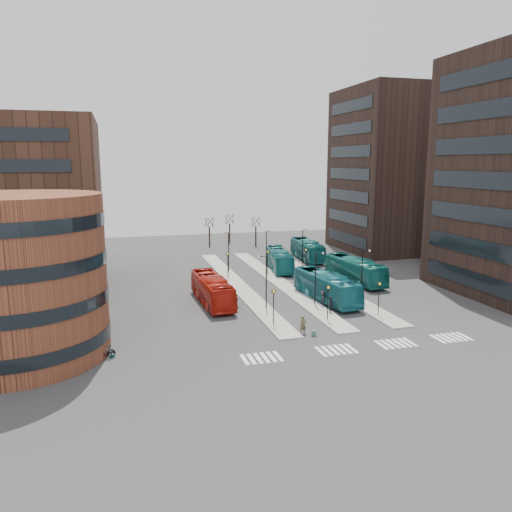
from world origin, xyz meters
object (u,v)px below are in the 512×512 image
object	(u,v)px
red_bus	(212,290)
suitcase	(314,333)
commuter_b	(331,305)
bicycle_far	(105,351)
teal_bus_c	(355,270)
commuter_a	(235,301)
bicycle_near	(105,355)
commuter_c	(323,299)
teal_bus_d	(307,250)
bicycle_mid	(105,353)
teal_bus_b	(279,259)
traveller	(303,325)
teal_bus_a	(326,287)

from	to	relation	value
red_bus	suitcase	bearing A→B (deg)	-64.53
commuter_b	bicycle_far	xyz separation A→B (m)	(-23.95, -6.17, -0.45)
teal_bus_c	commuter_a	size ratio (longest dim) A/B	7.77
commuter_b	bicycle_near	size ratio (longest dim) A/B	1.05
commuter_b	commuter_c	xyz separation A→B (m)	(0.27, 2.80, -0.02)
teal_bus_d	suitcase	bearing A→B (deg)	-105.97
teal_bus_d	red_bus	bearing A→B (deg)	-128.39
commuter_a	bicycle_mid	xyz separation A→B (m)	(-14.27, -11.82, -0.27)
teal_bus_c	commuter_c	size ratio (longest dim) A/B	6.72
suitcase	red_bus	xyz separation A→B (m)	(-7.39, 13.86, 1.39)
commuter_b	commuter_c	distance (m)	2.82
suitcase	commuter_c	world-z (taller)	commuter_c
teal_bus_d	commuter_b	world-z (taller)	teal_bus_d
red_bus	bicycle_near	xyz separation A→B (m)	(-12.03, -14.68, -1.20)
suitcase	bicycle_near	distance (m)	19.44
bicycle_far	commuter_c	bearing A→B (deg)	-51.93
teal_bus_d	teal_bus_b	bearing A→B (deg)	-133.21
teal_bus_c	commuter_a	distance (m)	20.67
teal_bus_c	bicycle_mid	bearing A→B (deg)	-154.62
suitcase	bicycle_near	size ratio (longest dim) A/B	0.32
red_bus	bicycle_far	xyz separation A→B (m)	(-12.03, -13.74, -1.18)
traveller	bicycle_mid	xyz separation A→B (m)	(-18.61, -1.35, -0.40)
bicycle_near	bicycle_far	xyz separation A→B (m)	(0.00, 0.94, 0.02)
traveller	commuter_c	bearing A→B (deg)	53.13
traveller	commuter_a	bearing A→B (deg)	109.75
commuter_a	bicycle_near	bearing A→B (deg)	57.70
bicycle_near	bicycle_mid	bearing A→B (deg)	-14.17
commuter_a	traveller	bearing A→B (deg)	129.96
teal_bus_d	commuter_a	distance (m)	31.37
teal_bus_a	teal_bus_d	world-z (taller)	teal_bus_a
red_bus	teal_bus_c	world-z (taller)	teal_bus_c
suitcase	commuter_b	bearing A→B (deg)	77.77
teal_bus_b	traveller	xyz separation A→B (m)	(-7.05, -29.01, -0.70)
red_bus	commuter_b	xyz separation A→B (m)	(11.91, -7.57, -0.73)
teal_bus_d	traveller	xyz separation A→B (m)	(-14.32, -35.66, -0.77)
teal_bus_b	teal_bus_c	xyz separation A→B (m)	(7.67, -10.61, 0.10)
red_bus	teal_bus_c	distance (m)	21.96
commuter_b	commuter_a	bearing A→B (deg)	83.49
red_bus	bicycle_near	distance (m)	19.02
teal_bus_b	teal_bus_d	size ratio (longest dim) A/B	0.96
red_bus	commuter_b	distance (m)	14.13
commuter_b	bicycle_mid	distance (m)	24.91
teal_bus_a	commuter_c	world-z (taller)	teal_bus_a
teal_bus_d	commuter_a	bearing A→B (deg)	-122.17
traveller	commuter_b	distance (m)	7.65
red_bus	teal_bus_d	distance (m)	30.79
suitcase	traveller	world-z (taller)	traveller
suitcase	commuter_b	world-z (taller)	commuter_b
suitcase	commuter_c	distance (m)	10.30
traveller	bicycle_near	world-z (taller)	traveller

